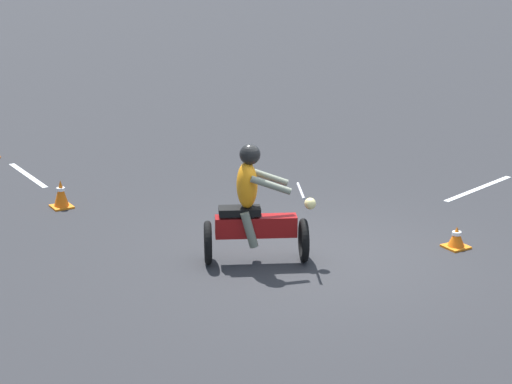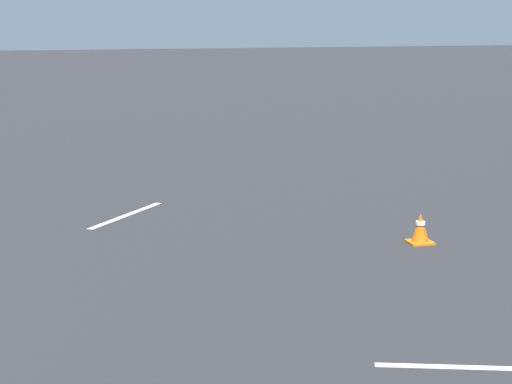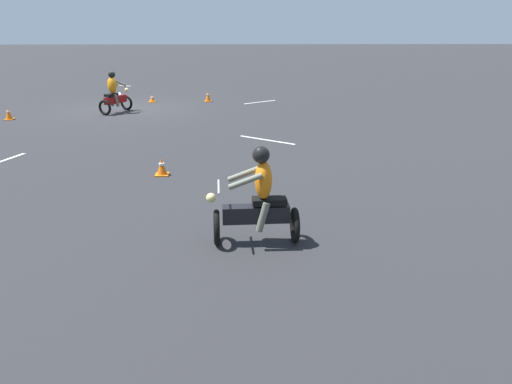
# 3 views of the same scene
# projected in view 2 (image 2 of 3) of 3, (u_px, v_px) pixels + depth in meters

# --- Properties ---
(traffic_cone_far_right) EXTENTS (0.32, 0.32, 0.41)m
(traffic_cone_far_right) POSITION_uv_depth(u_px,v_px,m) (420.00, 229.00, 13.36)
(traffic_cone_far_right) COLOR orange
(traffic_cone_far_right) RESTS_ON ground
(lane_stripe_n) EXTENTS (0.61, 1.62, 0.01)m
(lane_stripe_n) POSITION_uv_depth(u_px,v_px,m) (470.00, 367.00, 8.84)
(lane_stripe_n) COLOR silver
(lane_stripe_n) RESTS_ON ground
(lane_stripe_nw) EXTENTS (1.70, 1.30, 0.01)m
(lane_stripe_nw) POSITION_uv_depth(u_px,v_px,m) (126.00, 215.00, 15.14)
(lane_stripe_nw) COLOR silver
(lane_stripe_nw) RESTS_ON ground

